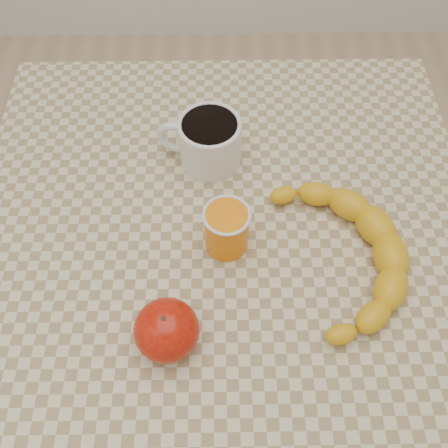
{
  "coord_description": "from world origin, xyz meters",
  "views": [
    {
      "loc": [
        -0.01,
        -0.41,
        1.41
      ],
      "look_at": [
        0.0,
        0.0,
        0.77
      ],
      "focal_mm": 40.0,
      "sensor_mm": 36.0,
      "label": 1
    }
  ],
  "objects_px": {
    "coffee_mug": "(208,140)",
    "apple": "(167,330)",
    "banana": "(344,254)",
    "table": "(224,258)",
    "orange_juice_glass": "(227,229)"
  },
  "relations": [
    {
      "from": "apple",
      "to": "banana",
      "type": "height_order",
      "value": "apple"
    },
    {
      "from": "orange_juice_glass",
      "to": "banana",
      "type": "height_order",
      "value": "orange_juice_glass"
    },
    {
      "from": "apple",
      "to": "banana",
      "type": "distance_m",
      "value": 0.28
    },
    {
      "from": "coffee_mug",
      "to": "banana",
      "type": "xyz_separation_m",
      "value": [
        0.2,
        -0.2,
        -0.02
      ]
    },
    {
      "from": "table",
      "to": "banana",
      "type": "distance_m",
      "value": 0.21
    },
    {
      "from": "orange_juice_glass",
      "to": "banana",
      "type": "relative_size",
      "value": 0.24
    },
    {
      "from": "coffee_mug",
      "to": "banana",
      "type": "height_order",
      "value": "coffee_mug"
    },
    {
      "from": "orange_juice_glass",
      "to": "apple",
      "type": "xyz_separation_m",
      "value": [
        -0.08,
        -0.15,
        -0.0
      ]
    },
    {
      "from": "coffee_mug",
      "to": "banana",
      "type": "relative_size",
      "value": 0.46
    },
    {
      "from": "coffee_mug",
      "to": "apple",
      "type": "relative_size",
      "value": 1.44
    },
    {
      "from": "coffee_mug",
      "to": "apple",
      "type": "xyz_separation_m",
      "value": [
        -0.05,
        -0.32,
        -0.01
      ]
    },
    {
      "from": "table",
      "to": "apple",
      "type": "xyz_separation_m",
      "value": [
        -0.08,
        -0.18,
        0.13
      ]
    },
    {
      "from": "coffee_mug",
      "to": "banana",
      "type": "bearing_deg",
      "value": -45.82
    },
    {
      "from": "table",
      "to": "coffee_mug",
      "type": "height_order",
      "value": "coffee_mug"
    },
    {
      "from": "apple",
      "to": "table",
      "type": "bearing_deg",
      "value": 66.3
    }
  ]
}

